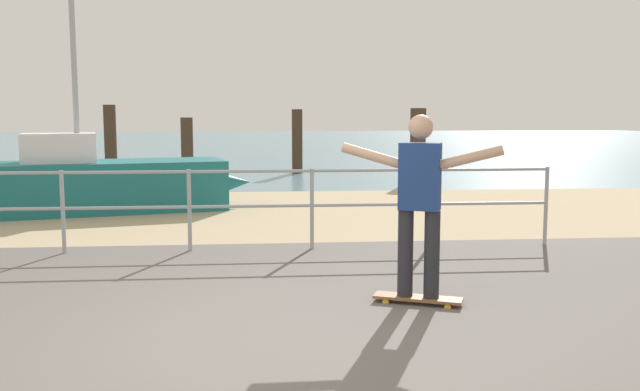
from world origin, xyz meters
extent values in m
cube|color=tan|center=(0.00, 7.00, 0.00)|extent=(24.00, 6.00, 0.04)
cube|color=slate|center=(0.00, 35.00, 0.00)|extent=(72.00, 50.00, 0.04)
cylinder|color=#9EA0A5|center=(-2.23, 3.60, 0.53)|extent=(0.05, 0.05, 1.05)
cylinder|color=#9EA0A5|center=(-0.69, 3.60, 0.53)|extent=(0.05, 0.05, 1.05)
cylinder|color=#9EA0A5|center=(0.85, 3.60, 0.53)|extent=(0.05, 0.05, 1.05)
cylinder|color=#9EA0A5|center=(2.39, 3.60, 0.53)|extent=(0.05, 0.05, 1.05)
cylinder|color=#9EA0A5|center=(3.93, 3.60, 0.53)|extent=(0.05, 0.05, 1.05)
cylinder|color=#9EA0A5|center=(-2.23, 3.60, 1.02)|extent=(12.32, 0.04, 0.04)
cylinder|color=#9EA0A5|center=(-2.23, 3.60, 0.58)|extent=(12.32, 0.04, 0.04)
cube|color=#19666B|center=(-2.66, 7.25, 0.45)|extent=(4.61, 2.42, 0.90)
cone|color=#19666B|center=(-0.52, 7.78, 0.45)|extent=(1.25, 1.01, 0.77)
cylinder|color=#9EA0A5|center=(-2.95, 7.18, 3.27)|extent=(0.10, 0.10, 4.75)
cube|color=silver|center=(-3.24, 7.11, 1.15)|extent=(1.38, 1.16, 0.50)
cube|color=brown|center=(1.61, 1.00, 0.07)|extent=(0.82, 0.49, 0.02)
cylinder|color=orange|center=(1.32, 1.03, 0.03)|extent=(0.07, 0.05, 0.06)
cylinder|color=orange|center=(1.38, 1.18, 0.03)|extent=(0.07, 0.05, 0.06)
cylinder|color=orange|center=(1.84, 0.82, 0.03)|extent=(0.07, 0.05, 0.06)
cylinder|color=orange|center=(1.90, 0.97, 0.03)|extent=(0.07, 0.05, 0.06)
cylinder|color=#26262B|center=(1.50, 1.04, 0.48)|extent=(0.14, 0.14, 0.80)
cylinder|color=#26262B|center=(1.72, 0.95, 0.48)|extent=(0.14, 0.14, 0.80)
cube|color=navy|center=(1.61, 1.00, 1.18)|extent=(0.41, 0.32, 0.60)
sphere|color=tan|center=(1.61, 1.00, 1.62)|extent=(0.22, 0.22, 0.22)
cylinder|color=tan|center=(1.20, 1.17, 1.36)|extent=(0.55, 0.29, 0.23)
cylinder|color=tan|center=(2.02, 0.83, 1.36)|extent=(0.55, 0.29, 0.23)
cylinder|color=#422D1E|center=(-4.56, 17.40, 1.00)|extent=(0.39, 0.39, 2.00)
cylinder|color=#422D1E|center=(-1.64, 12.63, 0.81)|extent=(0.31, 0.31, 1.63)
cylinder|color=#422D1E|center=(1.27, 14.67, 0.92)|extent=(0.30, 0.30, 1.85)
cylinder|color=#422D1E|center=(4.19, 12.05, 0.93)|extent=(0.40, 0.40, 1.86)
camera|label=1|loc=(0.19, -4.95, 1.75)|focal=38.28mm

